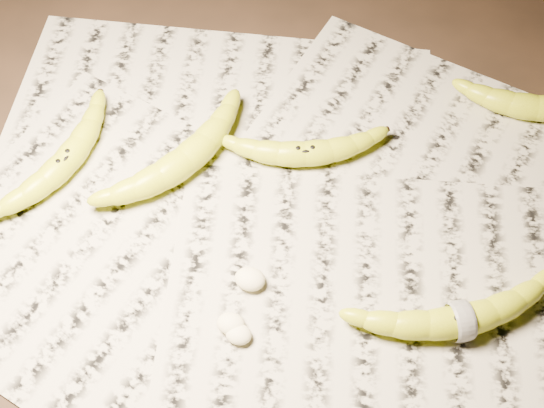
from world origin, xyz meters
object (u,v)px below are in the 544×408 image
(banana_left_a, at_px, (64,161))
(banana_left_b, at_px, (184,159))
(banana_taped, at_px, (461,320))
(banana_upper_a, at_px, (537,106))
(banana_center, at_px, (305,152))

(banana_left_a, relative_size, banana_left_b, 0.96)
(banana_left_a, bearing_deg, banana_taped, -83.50)
(banana_left_b, height_order, banana_upper_a, banana_left_b)
(banana_left_b, distance_m, banana_center, 0.15)
(banana_center, relative_size, banana_upper_a, 1.00)
(banana_center, xyz_separation_m, banana_upper_a, (0.27, 0.16, 0.00))
(banana_center, distance_m, banana_taped, 0.28)
(banana_left_b, bearing_deg, banana_upper_a, -34.14)
(banana_left_b, bearing_deg, banana_taped, -79.26)
(banana_center, relative_size, banana_taped, 0.84)
(banana_taped, relative_size, banana_upper_a, 1.20)
(banana_left_b, bearing_deg, banana_center, -39.92)
(banana_left_a, height_order, banana_center, same)
(banana_left_a, xyz_separation_m, banana_upper_a, (0.55, 0.26, 0.00))
(banana_left_a, xyz_separation_m, banana_taped, (0.50, -0.07, 0.00))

